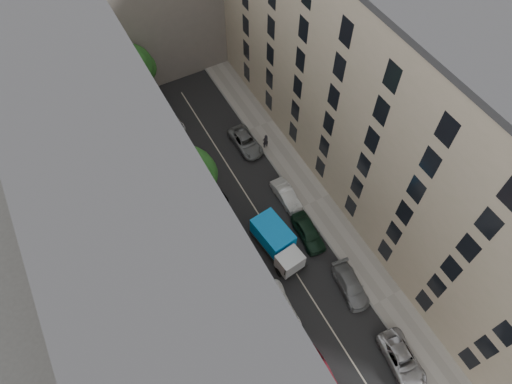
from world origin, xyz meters
TOP-DOWN VIEW (x-y plane):
  - ground at (0.00, 0.00)m, footprint 120.00×120.00m
  - road_surface at (0.00, 0.00)m, footprint 8.00×44.00m
  - sidewalk_left at (-5.50, 0.00)m, footprint 3.00×44.00m
  - sidewalk_right at (5.50, 0.00)m, footprint 3.00×44.00m
  - building_left at (-11.00, 0.00)m, footprint 8.00×44.00m
  - building_right at (11.00, 0.00)m, footprint 8.00×44.00m
  - tarp_truck at (-0.36, -2.74)m, footprint 2.88×5.88m
  - car_left_1 at (-2.80, -13.40)m, footprint 1.47×4.07m
  - car_left_2 at (-3.09, -7.80)m, footprint 2.71×5.23m
  - car_left_3 at (-3.60, -0.20)m, footprint 2.34×5.16m
  - car_left_4 at (-2.80, 5.40)m, footprint 2.02×3.91m
  - car_left_5 at (-3.60, 9.00)m, footprint 2.01×4.43m
  - car_left_6 at (-3.33, 16.01)m, footprint 3.23×5.68m
  - car_right_0 at (3.25, -15.62)m, footprint 2.77×4.98m
  - car_right_1 at (3.26, -8.80)m, footprint 2.38×4.64m
  - car_right_2 at (2.80, -2.86)m, footprint 2.08×4.48m
  - car_right_3 at (3.12, 1.60)m, footprint 1.43×3.99m
  - car_right_4 at (2.80, 9.28)m, footprint 2.23×4.69m
  - tree_mid at (-4.92, 4.89)m, footprint 5.48×5.23m
  - tree_far at (-4.50, 19.89)m, footprint 4.84×4.49m
  - lamp_post at (-5.80, -9.91)m, footprint 0.36×0.36m
  - pedestrian at (4.50, 8.15)m, footprint 0.66×0.46m

SIDE VIEW (x-z plane):
  - ground at x=0.00m, z-range 0.00..0.00m
  - road_surface at x=0.00m, z-range 0.00..0.02m
  - sidewalk_left at x=-5.50m, z-range 0.00..0.15m
  - sidewalk_right at x=5.50m, z-range 0.00..0.15m
  - car_left_4 at x=-2.80m, z-range 0.00..1.27m
  - car_right_1 at x=3.26m, z-range 0.00..1.29m
  - car_right_4 at x=2.80m, z-range 0.00..1.29m
  - car_right_3 at x=3.12m, z-range 0.00..1.31m
  - car_right_0 at x=3.25m, z-range 0.00..1.32m
  - car_left_1 at x=-2.80m, z-range 0.00..1.33m
  - car_left_5 at x=-3.60m, z-range 0.00..1.41m
  - car_left_2 at x=-3.09m, z-range 0.00..1.41m
  - car_left_3 at x=-3.60m, z-range 0.00..1.47m
  - car_right_2 at x=2.80m, z-range 0.00..1.48m
  - car_left_6 at x=-3.33m, z-range 0.00..1.49m
  - pedestrian at x=4.50m, z-range 0.15..1.89m
  - tarp_truck at x=-0.36m, z-range 0.13..2.74m
  - lamp_post at x=-5.80m, z-range 0.91..7.99m
  - tree_mid at x=-4.92m, z-range 1.13..8.59m
  - tree_far at x=-4.50m, z-range 1.46..9.20m
  - building_left at x=-11.00m, z-range 0.00..20.00m
  - building_right at x=11.00m, z-range 0.00..20.00m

